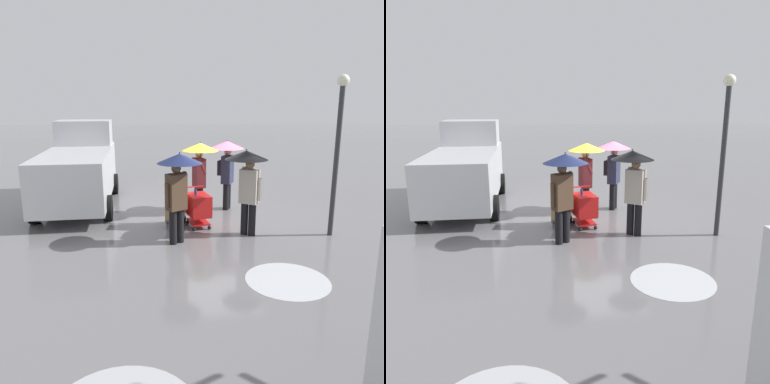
% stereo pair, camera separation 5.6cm
% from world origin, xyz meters
% --- Properties ---
extents(ground_plane, '(90.00, 90.00, 0.00)m').
position_xyz_m(ground_plane, '(0.00, 0.00, 0.00)').
color(ground_plane, slate).
extents(slush_patch_near_cluster, '(1.57, 1.57, 0.01)m').
position_xyz_m(slush_patch_near_cluster, '(-0.73, 4.19, 0.00)').
color(slush_patch_near_cluster, silver).
rests_on(slush_patch_near_cluster, ground).
extents(cargo_van_parked_right, '(2.38, 5.42, 2.60)m').
position_xyz_m(cargo_van_parked_right, '(4.11, -1.70, 1.18)').
color(cargo_van_parked_right, '#B7BABF').
rests_on(cargo_van_parked_right, ground).
extents(shopping_cart_vendor, '(0.70, 0.91, 1.04)m').
position_xyz_m(shopping_cart_vendor, '(0.59, 0.92, 0.57)').
color(shopping_cart_vendor, red).
rests_on(shopping_cart_vendor, ground).
extents(hand_dolly_boxes, '(0.60, 0.77, 1.32)m').
position_xyz_m(hand_dolly_boxes, '(1.20, 0.85, 0.68)').
color(hand_dolly_boxes, '#515156').
rests_on(hand_dolly_boxes, ground).
extents(pedestrian_pink_side, '(1.04, 1.04, 2.15)m').
position_xyz_m(pedestrian_pink_side, '(0.43, -0.21, 1.58)').
color(pedestrian_pink_side, black).
rests_on(pedestrian_pink_side, ground).
extents(pedestrian_black_side, '(1.04, 1.04, 2.15)m').
position_xyz_m(pedestrian_black_side, '(1.18, 2.03, 1.58)').
color(pedestrian_black_side, black).
rests_on(pedestrian_black_side, ground).
extents(pedestrian_white_side, '(1.04, 1.04, 2.15)m').
position_xyz_m(pedestrian_white_side, '(-0.53, 1.62, 1.58)').
color(pedestrian_white_side, black).
rests_on(pedestrian_white_side, ground).
extents(pedestrian_far_side, '(1.04, 1.04, 2.15)m').
position_xyz_m(pedestrian_far_side, '(-0.44, -0.67, 1.57)').
color(pedestrian_far_side, black).
rests_on(pedestrian_far_side, ground).
extents(street_lamp, '(0.28, 0.28, 3.86)m').
position_xyz_m(street_lamp, '(-2.62, 1.86, 2.37)').
color(street_lamp, '#2D2D33').
rests_on(street_lamp, ground).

